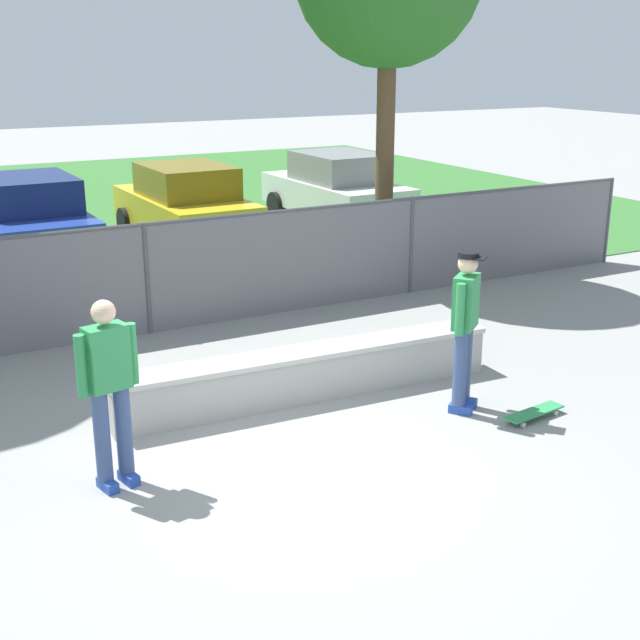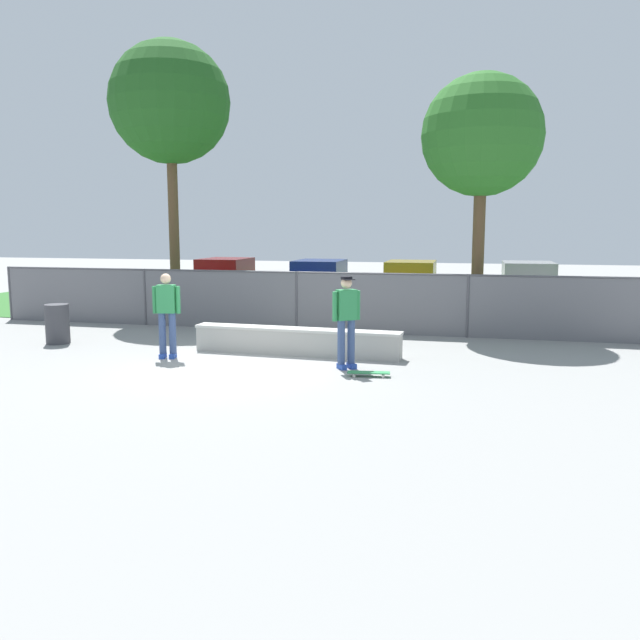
{
  "view_description": "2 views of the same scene",
  "coord_description": "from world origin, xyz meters",
  "px_view_note": "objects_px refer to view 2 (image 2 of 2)",
  "views": [
    {
      "loc": [
        -3.44,
        -6.76,
        3.93
      ],
      "look_at": [
        0.99,
        1.4,
        0.98
      ],
      "focal_mm": 47.96,
      "sensor_mm": 36.0,
      "label": 1
    },
    {
      "loc": [
        4.77,
        -12.06,
        2.79
      ],
      "look_at": [
        1.47,
        1.37,
        0.81
      ],
      "focal_mm": 36.42,
      "sensor_mm": 36.0,
      "label": 2
    }
  ],
  "objects_px": {
    "skateboard": "(369,373)",
    "trash_bin": "(57,324)",
    "car_blue": "(320,283)",
    "tree_near_right": "(482,137)",
    "car_yellow": "(411,285)",
    "car_red": "(227,280)",
    "concrete_ledge": "(296,341)",
    "tree_near_left": "(170,104)",
    "bystander": "(167,312)",
    "car_white": "(527,287)",
    "skateboarder": "(346,317)"
  },
  "relations": [
    {
      "from": "skateboard",
      "to": "trash_bin",
      "type": "xyz_separation_m",
      "value": [
        -7.9,
        1.7,
        0.4
      ]
    },
    {
      "from": "car_blue",
      "to": "trash_bin",
      "type": "xyz_separation_m",
      "value": [
        -4.46,
        -8.53,
        -0.36
      ]
    },
    {
      "from": "tree_near_right",
      "to": "car_yellow",
      "type": "xyz_separation_m",
      "value": [
        -2.2,
        4.19,
        -4.3
      ]
    },
    {
      "from": "car_red",
      "to": "car_yellow",
      "type": "distance_m",
      "value": 6.86
    },
    {
      "from": "concrete_ledge",
      "to": "skateboard",
      "type": "xyz_separation_m",
      "value": [
        1.92,
        -1.75,
        -0.22
      ]
    },
    {
      "from": "skateboard",
      "to": "tree_near_left",
      "type": "bearing_deg",
      "value": 135.89
    },
    {
      "from": "bystander",
      "to": "tree_near_left",
      "type": "bearing_deg",
      "value": 114.73
    },
    {
      "from": "tree_near_right",
      "to": "car_white",
      "type": "distance_m",
      "value": 6.46
    },
    {
      "from": "skateboarder",
      "to": "trash_bin",
      "type": "height_order",
      "value": "skateboarder"
    },
    {
      "from": "tree_near_right",
      "to": "car_blue",
      "type": "relative_size",
      "value": 1.6
    },
    {
      "from": "car_red",
      "to": "car_blue",
      "type": "distance_m",
      "value": 3.71
    },
    {
      "from": "concrete_ledge",
      "to": "trash_bin",
      "type": "relative_size",
      "value": 4.94
    },
    {
      "from": "tree_near_left",
      "to": "trash_bin",
      "type": "distance_m",
      "value": 8.29
    },
    {
      "from": "skateboard",
      "to": "bystander",
      "type": "distance_m",
      "value": 4.65
    },
    {
      "from": "car_red",
      "to": "bystander",
      "type": "xyz_separation_m",
      "value": [
        2.63,
        -9.95,
        0.17
      ]
    },
    {
      "from": "skateboarder",
      "to": "tree_near_right",
      "type": "distance_m",
      "value": 7.33
    },
    {
      "from": "tree_near_left",
      "to": "bystander",
      "type": "bearing_deg",
      "value": -65.27
    },
    {
      "from": "concrete_ledge",
      "to": "car_white",
      "type": "relative_size",
      "value": 1.12
    },
    {
      "from": "skateboarder",
      "to": "car_red",
      "type": "bearing_deg",
      "value": 123.12
    },
    {
      "from": "tree_near_left",
      "to": "concrete_ledge",
      "type": "bearing_deg",
      "value": -44.67
    },
    {
      "from": "skateboard",
      "to": "car_blue",
      "type": "bearing_deg",
      "value": 108.6
    },
    {
      "from": "trash_bin",
      "to": "tree_near_left",
      "type": "bearing_deg",
      "value": 86.14
    },
    {
      "from": "skateboard",
      "to": "tree_near_left",
      "type": "relative_size",
      "value": 0.1
    },
    {
      "from": "tree_near_left",
      "to": "car_white",
      "type": "xyz_separation_m",
      "value": [
        11.06,
        3.38,
        -5.74
      ]
    },
    {
      "from": "tree_near_right",
      "to": "trash_bin",
      "type": "relative_size",
      "value": 7.09
    },
    {
      "from": "tree_near_right",
      "to": "bystander",
      "type": "distance_m",
      "value": 9.36
    },
    {
      "from": "tree_near_left",
      "to": "car_yellow",
      "type": "xyz_separation_m",
      "value": [
        7.24,
        3.03,
        -5.74
      ]
    },
    {
      "from": "skateboarder",
      "to": "skateboard",
      "type": "height_order",
      "value": "skateboarder"
    },
    {
      "from": "concrete_ledge",
      "to": "trash_bin",
      "type": "bearing_deg",
      "value": -179.51
    },
    {
      "from": "tree_near_right",
      "to": "skateboarder",
      "type": "bearing_deg",
      "value": -114.06
    },
    {
      "from": "tree_near_left",
      "to": "car_yellow",
      "type": "relative_size",
      "value": 2.01
    },
    {
      "from": "tree_near_left",
      "to": "car_red",
      "type": "height_order",
      "value": "tree_near_left"
    },
    {
      "from": "skateboarder",
      "to": "car_red",
      "type": "height_order",
      "value": "skateboarder"
    },
    {
      "from": "skateboarder",
      "to": "trash_bin",
      "type": "xyz_separation_m",
      "value": [
        -7.35,
        1.1,
        -0.55
      ]
    },
    {
      "from": "skateboarder",
      "to": "car_white",
      "type": "bearing_deg",
      "value": 67.89
    },
    {
      "from": "skateboarder",
      "to": "tree_near_right",
      "type": "height_order",
      "value": "tree_near_right"
    },
    {
      "from": "car_blue",
      "to": "car_yellow",
      "type": "relative_size",
      "value": 1.0
    },
    {
      "from": "tree_near_left",
      "to": "tree_near_right",
      "type": "bearing_deg",
      "value": -6.99
    },
    {
      "from": "car_blue",
      "to": "car_yellow",
      "type": "height_order",
      "value": "same"
    },
    {
      "from": "car_red",
      "to": "skateboarder",
      "type": "bearing_deg",
      "value": -56.88
    },
    {
      "from": "tree_near_left",
      "to": "car_blue",
      "type": "height_order",
      "value": "tree_near_left"
    },
    {
      "from": "tree_near_right",
      "to": "car_yellow",
      "type": "height_order",
      "value": "tree_near_right"
    },
    {
      "from": "concrete_ledge",
      "to": "bystander",
      "type": "height_order",
      "value": "bystander"
    },
    {
      "from": "concrete_ledge",
      "to": "tree_near_left",
      "type": "height_order",
      "value": "tree_near_left"
    },
    {
      "from": "car_red",
      "to": "car_white",
      "type": "relative_size",
      "value": 1.0
    },
    {
      "from": "bystander",
      "to": "skateboard",
      "type": "bearing_deg",
      "value": -9.13
    },
    {
      "from": "bystander",
      "to": "concrete_ledge",
      "type": "bearing_deg",
      "value": 21.77
    },
    {
      "from": "car_red",
      "to": "skateboard",
      "type": "bearing_deg",
      "value": -56.26
    },
    {
      "from": "car_blue",
      "to": "trash_bin",
      "type": "relative_size",
      "value": 4.43
    },
    {
      "from": "skateboard",
      "to": "car_white",
      "type": "height_order",
      "value": "car_white"
    }
  ]
}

